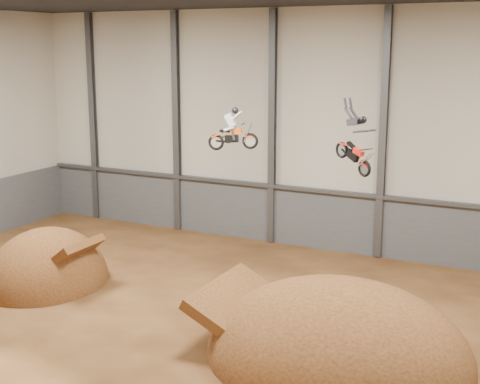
% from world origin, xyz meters
% --- Properties ---
extents(floor, '(40.00, 40.00, 0.00)m').
position_xyz_m(floor, '(0.00, 0.00, 0.00)').
color(floor, '#452812').
rests_on(floor, ground).
extents(back_wall, '(40.00, 0.10, 14.00)m').
position_xyz_m(back_wall, '(0.00, 15.00, 7.00)').
color(back_wall, beige).
rests_on(back_wall, ground).
extents(lower_band_back, '(39.80, 0.18, 3.50)m').
position_xyz_m(lower_band_back, '(0.00, 14.90, 1.75)').
color(lower_band_back, '#515358').
rests_on(lower_band_back, ground).
extents(steel_rail, '(39.80, 0.35, 0.20)m').
position_xyz_m(steel_rail, '(0.00, 14.75, 3.55)').
color(steel_rail, '#47494F').
rests_on(steel_rail, lower_band_back).
extents(steel_column_0, '(0.40, 0.36, 13.90)m').
position_xyz_m(steel_column_0, '(-16.67, 14.80, 7.00)').
color(steel_column_0, '#47494F').
rests_on(steel_column_0, ground).
extents(steel_column_1, '(0.40, 0.36, 13.90)m').
position_xyz_m(steel_column_1, '(-10.00, 14.80, 7.00)').
color(steel_column_1, '#47494F').
rests_on(steel_column_1, ground).
extents(steel_column_2, '(0.40, 0.36, 13.90)m').
position_xyz_m(steel_column_2, '(-3.33, 14.80, 7.00)').
color(steel_column_2, '#47494F').
rests_on(steel_column_2, ground).
extents(steel_column_3, '(0.40, 0.36, 13.90)m').
position_xyz_m(steel_column_3, '(3.33, 14.80, 7.00)').
color(steel_column_3, '#47494F').
rests_on(steel_column_3, ground).
extents(takeoff_ramp, '(5.78, 6.67, 5.78)m').
position_xyz_m(takeoff_ramp, '(-10.49, 2.94, 0.00)').
color(takeoff_ramp, '#422410').
rests_on(takeoff_ramp, ground).
extents(landing_ramp, '(10.39, 9.19, 6.00)m').
position_xyz_m(landing_ramp, '(5.30, 1.61, 0.00)').
color(landing_ramp, '#422410').
rests_on(landing_ramp, ground).
extents(fmx_rider_a, '(2.62, 1.51, 2.26)m').
position_xyz_m(fmx_rider_a, '(-1.37, 5.89, 8.19)').
color(fmx_rider_a, '#E85008').
extents(fmx_rider_b, '(3.36, 2.38, 3.22)m').
position_xyz_m(fmx_rider_b, '(4.97, 3.55, 8.40)').
color(fmx_rider_b, red).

